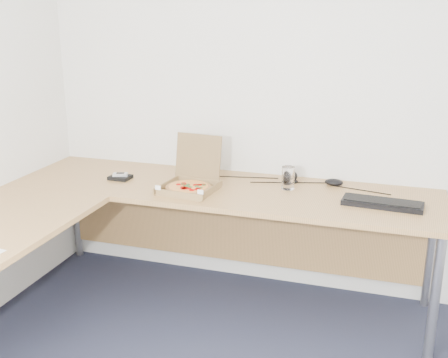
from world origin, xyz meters
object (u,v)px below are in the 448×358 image
(desk, at_px, (140,210))
(wallet, at_px, (120,177))
(keyboard, at_px, (382,203))
(pizza_box, at_px, (189,184))
(drinking_glass, at_px, (288,178))

(desk, bearing_deg, wallet, 129.48)
(desk, relative_size, keyboard, 5.98)
(pizza_box, bearing_deg, keyboard, 9.53)
(drinking_glass, distance_m, keyboard, 0.56)
(drinking_glass, bearing_deg, keyboard, -14.07)
(drinking_glass, height_order, wallet, drinking_glass)
(pizza_box, relative_size, keyboard, 0.81)
(desk, xyz_separation_m, keyboard, (1.23, 0.38, 0.04))
(pizza_box, xyz_separation_m, keyboard, (1.07, 0.07, -0.02))
(pizza_box, bearing_deg, wallet, 176.76)
(pizza_box, relative_size, drinking_glass, 2.56)
(keyboard, bearing_deg, drinking_glass, 170.10)
(desk, height_order, wallet, wallet)
(desk, relative_size, wallet, 19.99)
(drinking_glass, bearing_deg, wallet, -173.02)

